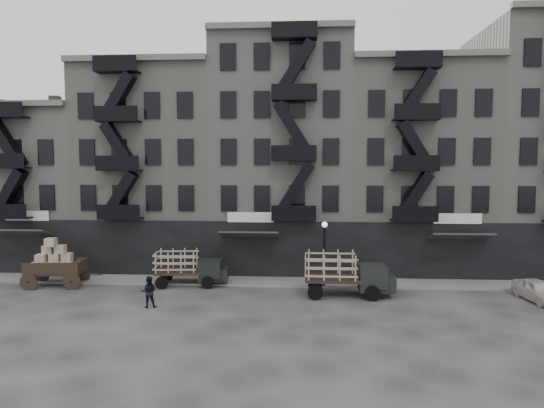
# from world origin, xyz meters

# --- Properties ---
(ground) EXTENTS (140.00, 140.00, 0.00)m
(ground) POSITION_xyz_m (0.00, 0.00, 0.00)
(ground) COLOR #38383A
(ground) RESTS_ON ground
(sidewalk) EXTENTS (55.00, 2.50, 0.15)m
(sidewalk) POSITION_xyz_m (0.00, 3.75, 0.07)
(sidewalk) COLOR slate
(sidewalk) RESTS_ON ground
(building_west) EXTENTS (10.00, 11.35, 13.20)m
(building_west) POSITION_xyz_m (-20.00, 9.83, 6.00)
(building_west) COLOR gray
(building_west) RESTS_ON ground
(building_midwest) EXTENTS (10.00, 11.35, 16.20)m
(building_midwest) POSITION_xyz_m (-10.00, 9.83, 7.50)
(building_midwest) COLOR gray
(building_midwest) RESTS_ON ground
(building_center) EXTENTS (10.00, 11.35, 18.20)m
(building_center) POSITION_xyz_m (-0.00, 9.82, 8.50)
(building_center) COLOR gray
(building_center) RESTS_ON ground
(building_mideast) EXTENTS (10.00, 11.35, 16.20)m
(building_mideast) POSITION_xyz_m (10.00, 9.83, 7.50)
(building_mideast) COLOR gray
(building_mideast) RESTS_ON ground
(lamp_post) EXTENTS (0.36, 0.36, 4.28)m
(lamp_post) POSITION_xyz_m (3.00, 2.60, 2.78)
(lamp_post) COLOR black
(lamp_post) RESTS_ON ground
(wagon) EXTENTS (3.96, 2.44, 3.18)m
(wagon) POSITION_xyz_m (-14.53, 1.87, 1.81)
(wagon) COLOR black
(wagon) RESTS_ON ground
(stake_truck_west) EXTENTS (4.83, 2.32, 2.35)m
(stake_truck_west) POSITION_xyz_m (-5.81, 2.61, 1.34)
(stake_truck_west) COLOR black
(stake_truck_west) RESTS_ON ground
(stake_truck_east) EXTENTS (5.35, 2.30, 2.66)m
(stake_truck_east) POSITION_xyz_m (4.23, 0.68, 1.52)
(stake_truck_east) COLOR black
(stake_truck_east) RESTS_ON ground
(car_east) EXTENTS (1.94, 3.84, 1.26)m
(car_east) POSITION_xyz_m (15.27, 0.28, 0.63)
(car_east) COLOR beige
(car_east) RESTS_ON ground
(pedestrian_mid) EXTENTS (0.98, 0.83, 1.77)m
(pedestrian_mid) POSITION_xyz_m (-6.89, -2.40, 0.88)
(pedestrian_mid) COLOR black
(pedestrian_mid) RESTS_ON ground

